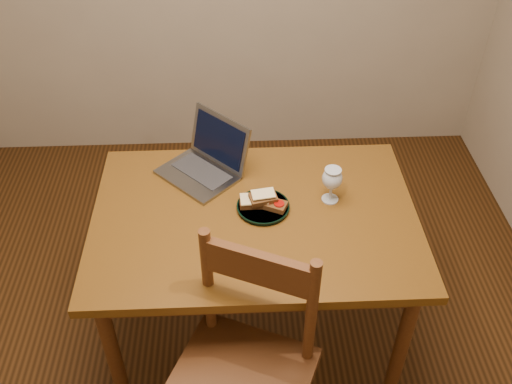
{
  "coord_description": "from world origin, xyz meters",
  "views": [
    {
      "loc": [
        0.03,
        -1.6,
        2.29
      ],
      "look_at": [
        0.1,
        0.13,
        0.8
      ],
      "focal_mm": 40.0,
      "sensor_mm": 36.0,
      "label": 1
    }
  ],
  "objects_px": {
    "table": "(255,230)",
    "chair": "(243,366)",
    "plate": "(263,207)",
    "laptop": "(208,158)",
    "milk_glass": "(332,185)"
  },
  "relations": [
    {
      "from": "table",
      "to": "chair",
      "type": "distance_m",
      "value": 0.57
    },
    {
      "from": "plate",
      "to": "laptop",
      "type": "xyz_separation_m",
      "value": [
        -0.23,
        0.27,
        0.05
      ]
    },
    {
      "from": "table",
      "to": "laptop",
      "type": "bearing_deg",
      "value": 122.57
    },
    {
      "from": "laptop",
      "to": "chair",
      "type": "bearing_deg",
      "value": -36.8
    },
    {
      "from": "table",
      "to": "milk_glass",
      "type": "bearing_deg",
      "value": 13.8
    },
    {
      "from": "table",
      "to": "milk_glass",
      "type": "relative_size",
      "value": 8.14
    },
    {
      "from": "milk_glass",
      "to": "plate",
      "type": "bearing_deg",
      "value": -171.02
    },
    {
      "from": "plate",
      "to": "milk_glass",
      "type": "relative_size",
      "value": 1.34
    },
    {
      "from": "chair",
      "to": "laptop",
      "type": "height_order",
      "value": "laptop"
    },
    {
      "from": "laptop",
      "to": "milk_glass",
      "type": "bearing_deg",
      "value": 21.17
    },
    {
      "from": "chair",
      "to": "plate",
      "type": "xyz_separation_m",
      "value": [
        0.1,
        0.59,
        0.21
      ]
    },
    {
      "from": "table",
      "to": "chair",
      "type": "height_order",
      "value": "chair"
    },
    {
      "from": "table",
      "to": "milk_glass",
      "type": "xyz_separation_m",
      "value": [
        0.31,
        0.08,
        0.17
      ]
    },
    {
      "from": "chair",
      "to": "laptop",
      "type": "bearing_deg",
      "value": 121.99
    },
    {
      "from": "milk_glass",
      "to": "laptop",
      "type": "distance_m",
      "value": 0.55
    }
  ]
}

